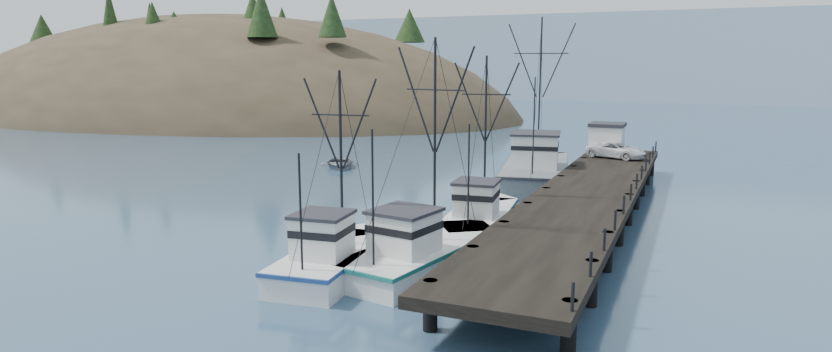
{
  "coord_description": "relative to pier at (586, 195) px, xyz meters",
  "views": [
    {
      "loc": [
        20.22,
        -25.59,
        10.04
      ],
      "look_at": [
        2.95,
        14.05,
        2.5
      ],
      "focal_mm": 28.0,
      "sensor_mm": 36.0,
      "label": 1
    }
  ],
  "objects": [
    {
      "name": "ground",
      "position": [
        -14.0,
        -16.0,
        -1.69
      ],
      "size": [
        400.0,
        400.0,
        0.0
      ],
      "primitive_type": "plane",
      "color": "#2E4A66",
      "rests_on": "ground"
    },
    {
      "name": "pier",
      "position": [
        0.0,
        0.0,
        0.0
      ],
      "size": [
        6.0,
        44.0,
        2.0
      ],
      "color": "black",
      "rests_on": "ground"
    },
    {
      "name": "headland",
      "position": [
        -88.95,
        62.61,
        -6.24
      ],
      "size": [
        134.8,
        78.0,
        51.0
      ],
      "color": "#382D1E",
      "rests_on": "ground"
    },
    {
      "name": "distant_ridge",
      "position": [
        -4.0,
        154.0,
        -1.69
      ],
      "size": [
        360.0,
        40.0,
        26.0
      ],
      "primitive_type": "cube",
      "color": "#9EB2C6",
      "rests_on": "ground"
    },
    {
      "name": "distant_ridge_far",
      "position": [
        -54.0,
        169.0,
        -1.69
      ],
      "size": [
        180.0,
        25.0,
        18.0
      ],
      "primitive_type": "cube",
      "color": "silver",
      "rests_on": "ground"
    },
    {
      "name": "moored_sailboats",
      "position": [
        -47.15,
        43.18,
        -1.36
      ],
      "size": [
        21.2,
        14.61,
        6.35
      ],
      "color": "white",
      "rests_on": "ground"
    },
    {
      "name": "trawler_near",
      "position": [
        -5.82,
        -13.11,
        -0.87
      ],
      "size": [
        5.37,
        11.58,
        11.62
      ],
      "color": "white",
      "rests_on": "ground"
    },
    {
      "name": "trawler_mid",
      "position": [
        -9.42,
        -15.46,
        -0.87
      ],
      "size": [
        4.29,
        10.03,
        10.06
      ],
      "color": "white",
      "rests_on": "ground"
    },
    {
      "name": "trawler_far",
      "position": [
        -5.52,
        -4.75,
        -0.87
      ],
      "size": [
        4.39,
        10.55,
        10.84
      ],
      "color": "white",
      "rests_on": "ground"
    },
    {
      "name": "work_vessel",
      "position": [
        -5.99,
        11.78,
        -0.46
      ],
      "size": [
        7.67,
        17.35,
        14.2
      ],
      "color": "slate",
      "rests_on": "ground"
    },
    {
      "name": "pier_shed",
      "position": [
        -1.14,
        18.0,
        1.73
      ],
      "size": [
        3.0,
        3.2,
        2.8
      ],
      "color": "silver",
      "rests_on": "pier"
    },
    {
      "name": "pickup_truck",
      "position": [
        -0.04,
        15.79,
        1.0
      ],
      "size": [
        5.45,
        3.84,
        1.38
      ],
      "primitive_type": "imported",
      "rotation": [
        0.0,
        0.0,
        1.22
      ],
      "color": "silver",
      "rests_on": "pier"
    },
    {
      "name": "motorboat",
      "position": [
        -25.58,
        12.7,
        -1.69
      ],
      "size": [
        6.1,
        6.65,
        1.13
      ],
      "primitive_type": "imported",
      "rotation": [
        0.0,
        0.0,
        0.53
      ],
      "color": "slate",
      "rests_on": "ground"
    }
  ]
}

